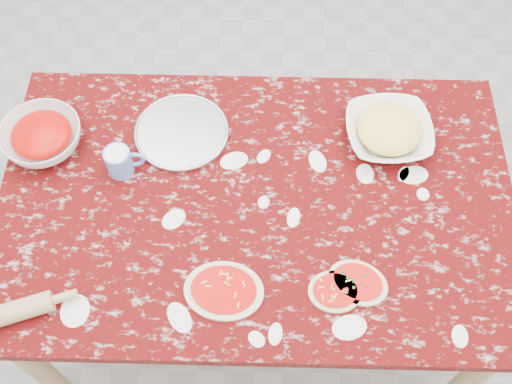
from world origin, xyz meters
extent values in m
plane|color=gray|center=(0.00, 0.00, 0.00)|extent=(4.00, 4.00, 0.00)
cube|color=#3E0606|center=(0.00, 0.00, 0.73)|extent=(1.60, 1.00, 0.04)
cube|color=olive|center=(0.00, 0.00, 0.67)|extent=(1.50, 0.90, 0.08)
cylinder|color=olive|center=(-0.72, -0.42, 0.35)|extent=(0.07, 0.07, 0.71)
cylinder|color=olive|center=(0.72, -0.42, 0.35)|extent=(0.07, 0.07, 0.71)
cylinder|color=olive|center=(-0.72, 0.42, 0.35)|extent=(0.07, 0.07, 0.71)
cylinder|color=olive|center=(0.72, 0.42, 0.35)|extent=(0.07, 0.07, 0.71)
cylinder|color=#B2B2B7|center=(-0.25, 0.25, 0.76)|extent=(0.35, 0.35, 0.01)
imported|color=white|center=(-0.69, 0.19, 0.79)|extent=(0.30, 0.30, 0.08)
imported|color=white|center=(0.42, 0.24, 0.78)|extent=(0.30, 0.30, 0.07)
cylinder|color=#5E7CDA|center=(-0.43, 0.10, 0.80)|extent=(0.08, 0.08, 0.10)
torus|color=#5E7CDA|center=(-0.38, 0.11, 0.80)|extent=(0.07, 0.02, 0.07)
cylinder|color=silver|center=(-0.43, 0.10, 0.83)|extent=(0.07, 0.07, 0.01)
ellipsoid|color=beige|center=(-0.08, -0.30, 0.76)|extent=(0.24, 0.20, 0.01)
ellipsoid|color=red|center=(-0.08, -0.30, 0.76)|extent=(0.20, 0.16, 0.00)
ellipsoid|color=beige|center=(0.23, -0.30, 0.76)|extent=(0.15, 0.13, 0.01)
ellipsoid|color=red|center=(0.23, -0.30, 0.76)|extent=(0.13, 0.10, 0.00)
ellipsoid|color=beige|center=(0.30, -0.27, 0.76)|extent=(0.21, 0.19, 0.01)
ellipsoid|color=red|center=(0.30, -0.27, 0.76)|extent=(0.17, 0.16, 0.00)
camera|label=1|loc=(0.02, -0.94, 2.39)|focal=43.02mm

